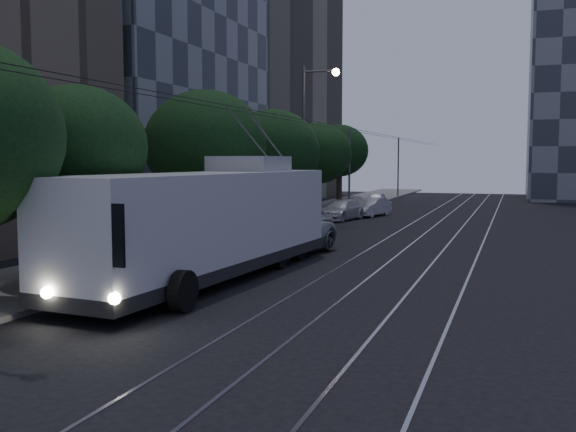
% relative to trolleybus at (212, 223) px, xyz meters
% --- Properties ---
extents(ground, '(120.00, 120.00, 0.00)m').
position_rel_trolleybus_xyz_m(ground, '(2.90, -3.11, -1.80)').
color(ground, black).
rests_on(ground, ground).
extents(sidewalk, '(5.00, 90.00, 0.15)m').
position_rel_trolleybus_xyz_m(sidewalk, '(-4.60, 16.89, -1.72)').
color(sidewalk, slate).
rests_on(sidewalk, ground).
extents(tram_rails, '(4.52, 90.00, 0.02)m').
position_rel_trolleybus_xyz_m(tram_rails, '(5.40, 16.89, -1.79)').
color(tram_rails, '#94949C').
rests_on(tram_rails, ground).
extents(overhead_wires, '(2.23, 90.00, 6.00)m').
position_rel_trolleybus_xyz_m(overhead_wires, '(-2.07, 16.89, 1.67)').
color(overhead_wires, black).
rests_on(overhead_wires, ground).
extents(building_glass_mid, '(14.40, 18.40, 26.80)m').
position_rel_trolleybus_xyz_m(building_glass_mid, '(-16.10, 18.89, 11.62)').
color(building_glass_mid, '#363B45').
rests_on(building_glass_mid, ground).
extents(building_tan_far, '(14.40, 22.40, 34.80)m').
position_rel_trolleybus_xyz_m(building_tan_far, '(-16.10, 38.89, 15.62)').
color(building_tan_far, gray).
rests_on(building_tan_far, ground).
extents(trolleybus, '(3.60, 13.13, 5.63)m').
position_rel_trolleybus_xyz_m(trolleybus, '(0.00, 0.00, 0.00)').
color(trolleybus, silver).
rests_on(trolleybus, ground).
extents(pickup_silver, '(3.61, 6.22, 1.63)m').
position_rel_trolleybus_xyz_m(pickup_silver, '(0.20, 5.37, -0.99)').
color(pickup_silver, gray).
rests_on(pickup_silver, ground).
extents(car_white_a, '(2.64, 4.46, 1.42)m').
position_rel_trolleybus_xyz_m(car_white_a, '(-1.40, 13.21, -1.09)').
color(car_white_a, '#AEAEB2').
rests_on(car_white_a, ground).
extents(car_white_b, '(2.65, 4.69, 1.28)m').
position_rel_trolleybus_xyz_m(car_white_b, '(-1.40, 20.89, -1.16)').
color(car_white_b, '#BABBBF').
rests_on(car_white_b, ground).
extents(car_white_c, '(2.18, 4.06, 1.27)m').
position_rel_trolleybus_xyz_m(car_white_c, '(-0.20, 24.14, -1.16)').
color(car_white_c, silver).
rests_on(car_white_c, ground).
extents(car_white_d, '(1.69, 3.77, 1.26)m').
position_rel_trolleybus_xyz_m(car_white_d, '(-1.35, 31.24, -1.17)').
color(car_white_d, white).
rests_on(car_white_d, ground).
extents(tree_1, '(4.23, 4.23, 6.05)m').
position_rel_trolleybus_xyz_m(tree_1, '(-3.66, -1.75, 2.33)').
color(tree_1, black).
rests_on(tree_1, ground).
extents(tree_2, '(5.38, 5.38, 6.83)m').
position_rel_trolleybus_xyz_m(tree_2, '(-3.93, 7.33, 2.60)').
color(tree_2, black).
rests_on(tree_2, ground).
extents(tree_3, '(5.22, 5.22, 6.55)m').
position_rel_trolleybus_xyz_m(tree_3, '(-3.70, 14.88, 2.39)').
color(tree_3, black).
rests_on(tree_3, ground).
extents(tree_4, '(4.51, 4.51, 6.24)m').
position_rel_trolleybus_xyz_m(tree_4, '(-3.60, 23.06, 2.40)').
color(tree_4, black).
rests_on(tree_4, ground).
extents(tree_5, '(4.48, 4.48, 6.51)m').
position_rel_trolleybus_xyz_m(tree_5, '(-4.10, 30.41, 2.68)').
color(tree_5, black).
rests_on(tree_5, ground).
extents(streetlamp_far, '(2.26, 0.44, 9.24)m').
position_rel_trolleybus_xyz_m(streetlamp_far, '(-2.50, 17.89, 3.81)').
color(streetlamp_far, '#535355').
rests_on(streetlamp_far, ground).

